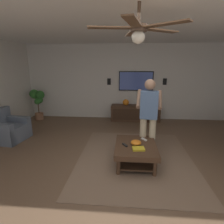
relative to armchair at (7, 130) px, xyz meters
The scene contains 18 objects.
ground_plane 3.33m from the armchair, 113.48° to the right, with size 8.73×8.73×0.00m, color brown.
wall_back_tv 3.99m from the armchair, 52.12° to the right, with size 0.10×7.30×2.64m, color silver.
ceiling_slab 4.10m from the armchair, 113.48° to the right, with size 7.47×7.30×0.10m, color white.
area_rug 3.39m from the armchair, 102.12° to the right, with size 2.80×2.35×0.01m, color #7A604C.
armchair is the anchor object (origin of this frame).
coffee_table 3.42m from the armchair, 105.40° to the right, with size 1.00×0.80×0.40m.
media_console 3.97m from the armchair, 59.19° to the right, with size 0.45×1.70×0.55m.
tv 4.24m from the armchair, 56.30° to the right, with size 0.05×1.20×0.68m.
person_standing 3.66m from the armchair, 97.17° to the right, with size 0.58×0.58×1.64m.
potted_plant_tall 1.91m from the armchair, ahead, with size 0.34×0.53×1.09m.
bowl 3.43m from the armchair, 105.44° to the right, with size 0.21×0.21×0.09m, color orange.
remote_white 3.54m from the armchair, 100.67° to the right, with size 0.15×0.04×0.02m, color white.
remote_black 3.23m from the armchair, 107.25° to the right, with size 0.15×0.04×0.02m, color black.
book 3.52m from the armchair, 108.50° to the right, with size 0.22×0.16×0.04m, color gold.
vase_round 3.68m from the armchair, 56.82° to the right, with size 0.22×0.22×0.22m, color orange.
wall_speaker_left 5.08m from the armchair, 62.57° to the right, with size 0.06×0.12×0.22m, color black.
wall_speaker_right 3.52m from the armchair, 47.00° to the right, with size 0.06×0.12×0.22m, color black.
ceiling_fan 4.26m from the armchair, 120.22° to the right, with size 1.20×1.14×0.46m.
Camera 1 is at (-2.89, -0.07, 1.91)m, focal length 29.00 mm.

